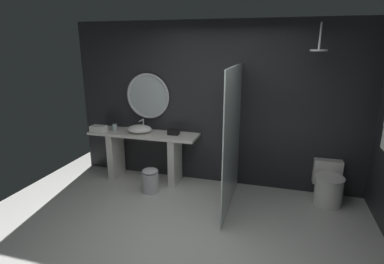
# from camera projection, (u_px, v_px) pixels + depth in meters

# --- Properties ---
(ground_plane) EXTENTS (5.76, 5.76, 0.00)m
(ground_plane) POSITION_uv_depth(u_px,v_px,m) (181.00, 246.00, 3.54)
(ground_plane) COLOR silver
(back_wall_panel) EXTENTS (4.80, 0.10, 2.60)m
(back_wall_panel) POSITION_uv_depth(u_px,v_px,m) (216.00, 105.00, 4.94)
(back_wall_panel) COLOR #232326
(back_wall_panel) RESTS_ON ground_plane
(vanity_counter) EXTENTS (1.82, 0.49, 0.83)m
(vanity_counter) POSITION_uv_depth(u_px,v_px,m) (144.00, 149.00, 5.16)
(vanity_counter) COLOR silver
(vanity_counter) RESTS_ON ground_plane
(vessel_sink) EXTENTS (0.41, 0.34, 0.20)m
(vessel_sink) POSITION_uv_depth(u_px,v_px,m) (140.00, 129.00, 5.07)
(vessel_sink) COLOR white
(vessel_sink) RESTS_ON vanity_counter
(tumbler_cup) EXTENTS (0.08, 0.08, 0.11)m
(tumbler_cup) POSITION_uv_depth(u_px,v_px,m) (115.00, 127.00, 5.21)
(tumbler_cup) COLOR silver
(tumbler_cup) RESTS_ON vanity_counter
(tissue_box) EXTENTS (0.17, 0.13, 0.08)m
(tissue_box) POSITION_uv_depth(u_px,v_px,m) (174.00, 132.00, 4.96)
(tissue_box) COLOR black
(tissue_box) RESTS_ON vanity_counter
(round_wall_mirror) EXTENTS (0.76, 0.04, 0.76)m
(round_wall_mirror) POSITION_uv_depth(u_px,v_px,m) (148.00, 96.00, 5.13)
(round_wall_mirror) COLOR silver
(shower_glass_panel) EXTENTS (0.02, 1.43, 1.97)m
(shower_glass_panel) POSITION_uv_depth(u_px,v_px,m) (232.00, 139.00, 4.21)
(shower_glass_panel) COLOR silver
(shower_glass_panel) RESTS_ON ground_plane
(rain_shower_head) EXTENTS (0.22, 0.22, 0.35)m
(rain_shower_head) POSITION_uv_depth(u_px,v_px,m) (319.00, 48.00, 3.86)
(rain_shower_head) COLOR silver
(toilet) EXTENTS (0.40, 0.57, 0.58)m
(toilet) POSITION_uv_depth(u_px,v_px,m) (328.00, 185.00, 4.46)
(toilet) COLOR white
(toilet) RESTS_ON ground_plane
(waste_bin) EXTENTS (0.25, 0.25, 0.39)m
(waste_bin) POSITION_uv_depth(u_px,v_px,m) (150.00, 180.00, 4.78)
(waste_bin) COLOR silver
(waste_bin) RESTS_ON ground_plane
(folded_hand_towel) EXTENTS (0.25, 0.18, 0.10)m
(folded_hand_towel) POSITION_uv_depth(u_px,v_px,m) (98.00, 129.00, 5.13)
(folded_hand_towel) COLOR white
(folded_hand_towel) RESTS_ON vanity_counter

